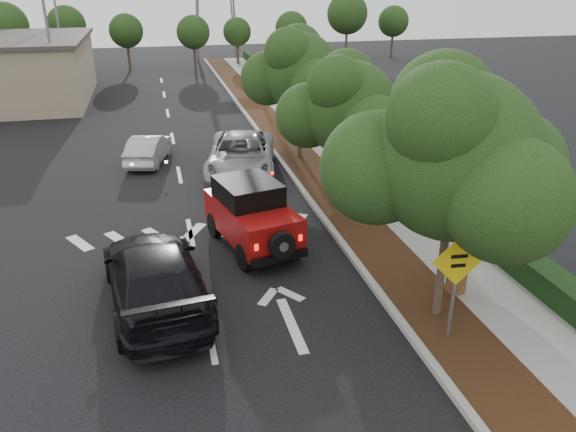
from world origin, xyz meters
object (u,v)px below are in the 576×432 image
object	(u,v)px
red_jeep	(250,213)
black_suv_oncoming	(155,276)
silver_suv_ahead	(241,156)
speed_hump_sign	(457,273)

from	to	relation	value
red_jeep	black_suv_oncoming	xyz separation A→B (m)	(-2.98, -2.93, -0.23)
red_jeep	silver_suv_ahead	distance (m)	6.84
silver_suv_ahead	black_suv_oncoming	distance (m)	10.43
silver_suv_ahead	red_jeep	bearing A→B (deg)	-84.95
black_suv_oncoming	speed_hump_sign	world-z (taller)	speed_hump_sign
speed_hump_sign	red_jeep	bearing A→B (deg)	124.39
black_suv_oncoming	speed_hump_sign	bearing A→B (deg)	147.30
silver_suv_ahead	speed_hump_sign	distance (m)	13.27
silver_suv_ahead	black_suv_oncoming	bearing A→B (deg)	-99.44
silver_suv_ahead	black_suv_oncoming	size ratio (longest dim) A/B	1.05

